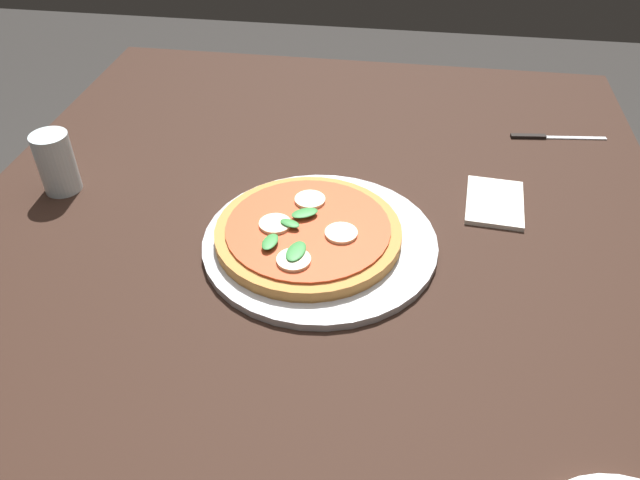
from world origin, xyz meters
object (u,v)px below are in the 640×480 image
object	(u,v)px
napkin	(495,202)
pizza	(307,232)
knife	(546,137)
glass_cup	(56,163)
serving_tray	(320,242)
dining_table	(311,281)

from	to	relation	value
napkin	pizza	bearing A→B (deg)	117.28
knife	pizza	bearing A→B (deg)	133.99
pizza	glass_cup	world-z (taller)	glass_cup
serving_tray	napkin	world-z (taller)	serving_tray
napkin	glass_cup	world-z (taller)	glass_cup
napkin	serving_tray	bearing A→B (deg)	118.84
serving_tray	knife	world-z (taller)	serving_tray
dining_table	napkin	xyz separation A→B (m)	(0.12, -0.28, 0.10)
pizza	glass_cup	xyz separation A→B (m)	(0.08, 0.43, 0.03)
dining_table	napkin	distance (m)	0.32
dining_table	knife	distance (m)	0.54
pizza	napkin	xyz separation A→B (m)	(0.15, -0.28, -0.02)
dining_table	glass_cup	distance (m)	0.46
napkin	glass_cup	xyz separation A→B (m)	(-0.06, 0.71, 0.05)
dining_table	serving_tray	xyz separation A→B (m)	(-0.02, -0.02, 0.10)
serving_tray	pizza	distance (m)	0.03
dining_table	knife	size ratio (longest dim) A/B	7.43
pizza	glass_cup	bearing A→B (deg)	78.96
glass_cup	pizza	bearing A→B (deg)	-101.04
serving_tray	glass_cup	size ratio (longest dim) A/B	3.40
dining_table	glass_cup	world-z (taller)	glass_cup
glass_cup	serving_tray	bearing A→B (deg)	-100.55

